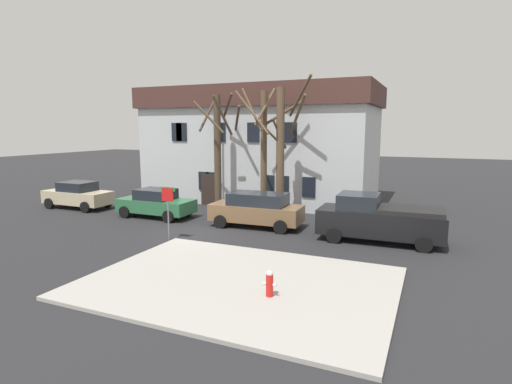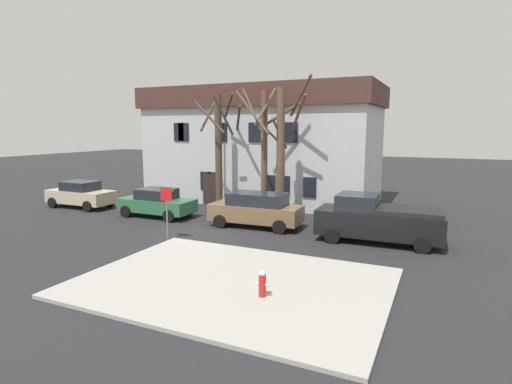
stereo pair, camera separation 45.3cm
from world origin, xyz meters
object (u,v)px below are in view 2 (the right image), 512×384
object	(u,v)px
tree_bare_near	(219,147)
pickup_truck_black	(378,220)
building_main	(262,144)
car_green_sedan	(157,203)
car_beige_sedan	(81,194)
car_brown_wagon	(256,209)
bicycle_leaning	(156,201)
street_sign_pole	(166,203)
tree_bare_mid	(264,150)
fire_hydrant	(262,283)
tree_bare_far	(282,147)

from	to	relation	value
tree_bare_near	pickup_truck_black	xyz separation A→B (m)	(9.84, -3.01, -2.89)
building_main	car_green_sedan	distance (m)	9.07
car_beige_sedan	car_brown_wagon	distance (m)	12.43
car_brown_wagon	bicycle_leaning	bearing A→B (deg)	164.98
car_beige_sedan	street_sign_pole	size ratio (longest dim) A/B	1.82
tree_bare_near	tree_bare_mid	world-z (taller)	tree_bare_mid
tree_bare_near	bicycle_leaning	world-z (taller)	tree_bare_near
tree_bare_near	car_green_sedan	xyz separation A→B (m)	(-2.51, -2.88, -3.10)
tree_bare_near	fire_hydrant	world-z (taller)	tree_bare_near
tree_bare_far	fire_hydrant	world-z (taller)	tree_bare_far
bicycle_leaning	car_beige_sedan	bearing A→B (deg)	-153.02
tree_bare_far	pickup_truck_black	xyz separation A→B (m)	(5.63, -2.53, -3.01)
building_main	fire_hydrant	xyz separation A→B (m)	(7.16, -15.98, -3.43)
street_sign_pole	bicycle_leaning	size ratio (longest dim) A/B	1.46
tree_bare_mid	building_main	bearing A→B (deg)	115.02
tree_bare_mid	fire_hydrant	distance (m)	11.92
car_beige_sedan	car_brown_wagon	bearing A→B (deg)	-0.04
tree_bare_near	building_main	bearing A→B (deg)	83.62
tree_bare_mid	car_brown_wagon	size ratio (longest dim) A/B	1.51
car_brown_wagon	car_green_sedan	bearing A→B (deg)	-178.64
car_green_sedan	pickup_truck_black	distance (m)	12.35
fire_hydrant	bicycle_leaning	distance (m)	15.99
car_green_sedan	car_brown_wagon	xyz separation A→B (m)	(6.23, 0.15, 0.11)
tree_bare_far	bicycle_leaning	world-z (taller)	tree_bare_far
building_main	tree_bare_mid	distance (m)	6.06
car_brown_wagon	street_sign_pole	xyz separation A→B (m)	(-2.61, -3.98, 0.81)
car_beige_sedan	street_sign_pole	bearing A→B (deg)	-22.13
pickup_truck_black	tree_bare_near	bearing A→B (deg)	162.99
tree_bare_near	car_brown_wagon	world-z (taller)	tree_bare_near
car_beige_sedan	fire_hydrant	world-z (taller)	car_beige_sedan
car_green_sedan	fire_hydrant	bearing A→B (deg)	-38.16
tree_bare_near	pickup_truck_black	size ratio (longest dim) A/B	1.29
tree_bare_mid	tree_bare_far	distance (m)	1.10
building_main	tree_bare_near	world-z (taller)	building_main
car_beige_sedan	car_brown_wagon	world-z (taller)	car_brown_wagon
tree_bare_far	fire_hydrant	xyz separation A→B (m)	(3.52, -10.43, -3.50)
car_brown_wagon	pickup_truck_black	world-z (taller)	pickup_truck_black
car_beige_sedan	car_green_sedan	size ratio (longest dim) A/B	1.02
car_beige_sedan	pickup_truck_black	xyz separation A→B (m)	(18.55, -0.29, 0.18)
pickup_truck_black	street_sign_pole	xyz separation A→B (m)	(-8.74, -3.70, 0.71)
car_green_sedan	street_sign_pole	bearing A→B (deg)	-46.69
car_green_sedan	pickup_truck_black	xyz separation A→B (m)	(12.35, -0.14, 0.21)
building_main	car_beige_sedan	distance (m)	12.50
building_main	bicycle_leaning	world-z (taller)	building_main
tree_bare_near	street_sign_pole	xyz separation A→B (m)	(1.11, -6.71, -2.19)
car_green_sedan	street_sign_pole	world-z (taller)	street_sign_pole
tree_bare_near	fire_hydrant	xyz separation A→B (m)	(7.73, -10.92, -3.38)
car_green_sedan	car_brown_wagon	size ratio (longest dim) A/B	0.92
bicycle_leaning	street_sign_pole	bearing A→B (deg)	-48.09
fire_hydrant	car_beige_sedan	bearing A→B (deg)	153.49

